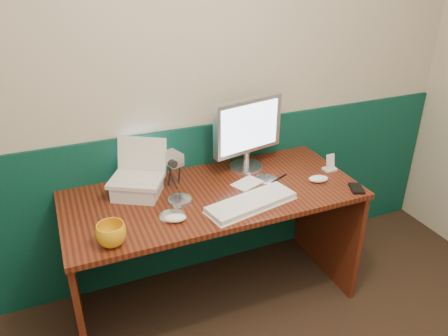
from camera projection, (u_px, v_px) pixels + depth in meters
name	position (u px, v px, depth m)	size (l,w,h in m)	color
back_wall	(199.00, 84.00, 2.47)	(3.50, 0.04, 2.50)	#BCB39F
wainscot	(202.00, 199.00, 2.80)	(3.48, 0.02, 1.00)	#073026
desk	(214.00, 249.00, 2.54)	(1.60, 0.70, 0.75)	#38130A
laptop_riser	(137.00, 189.00, 2.32)	(0.23, 0.20, 0.08)	silver
laptop	(135.00, 163.00, 2.26)	(0.27, 0.21, 0.22)	silver
monitor	(247.00, 134.00, 2.53)	(0.45, 0.13, 0.45)	silver
keyboard	(251.00, 203.00, 2.24)	(0.48, 0.16, 0.03)	white
mouse_right	(318.00, 179.00, 2.47)	(0.11, 0.07, 0.04)	white
mouse_left	(175.00, 218.00, 2.11)	(0.11, 0.07, 0.04)	white
mug	(111.00, 235.00, 1.93)	(0.13, 0.13, 0.11)	gold
camcorder	(174.00, 171.00, 2.40)	(0.08, 0.12, 0.19)	silver
cd_spindle	(180.00, 201.00, 2.27)	(0.12, 0.12, 0.03)	#B1B6C1
cd_loose_a	(172.00, 216.00, 2.16)	(0.13, 0.13, 0.00)	#B0BAC1
cd_loose_b	(266.00, 179.00, 2.51)	(0.13, 0.13, 0.00)	silver
pen	(279.00, 178.00, 2.50)	(0.01, 0.01, 0.15)	black
papers	(247.00, 183.00, 2.46)	(0.17, 0.11, 0.00)	silver
dock	(329.00, 169.00, 2.61)	(0.07, 0.06, 0.01)	silver
music_player	(330.00, 161.00, 2.58)	(0.05, 0.01, 0.09)	silver
pda	(357.00, 188.00, 2.40)	(0.07, 0.11, 0.01)	black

